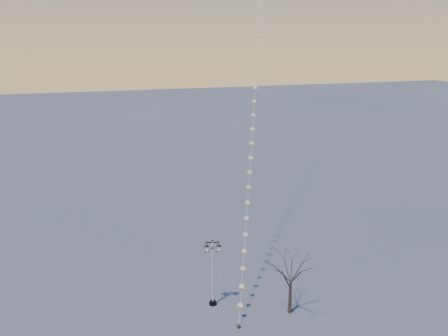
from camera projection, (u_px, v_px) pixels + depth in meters
name	position (u px, v px, depth m)	size (l,w,h in m)	color
ground	(222.00, 333.00, 30.38)	(300.00, 300.00, 0.00)	#505151
street_lamp	(213.00, 269.00, 32.90)	(1.25, 0.63, 5.00)	black
bare_tree	(291.00, 273.00, 31.84)	(2.66, 2.66, 4.41)	#352920
kite_train	(258.00, 21.00, 43.65)	(16.47, 34.80, 40.02)	#34221B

